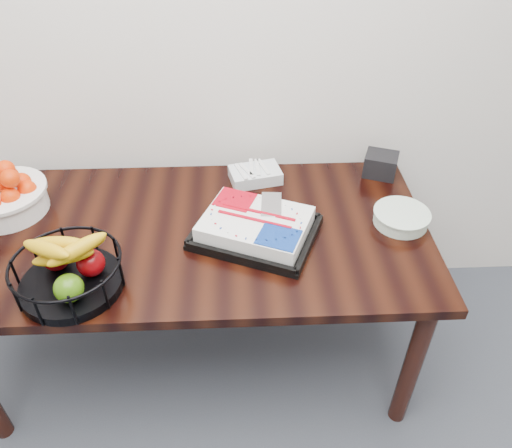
{
  "coord_description": "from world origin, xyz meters",
  "views": [
    {
      "loc": [
        0.17,
        0.52,
        1.97
      ],
      "look_at": [
        0.24,
        1.92,
        0.83
      ],
      "focal_mm": 35.0,
      "sensor_mm": 36.0,
      "label": 1
    }
  ],
  "objects_px": {
    "tangerine_bowl": "(2,192)",
    "plate_stack": "(401,218)",
    "cake_tray": "(256,227)",
    "napkin_box": "(381,164)",
    "fruit_basket": "(68,271)",
    "table": "(196,246)"
  },
  "relations": [
    {
      "from": "cake_tray",
      "to": "tangerine_bowl",
      "type": "relative_size",
      "value": 1.58
    },
    {
      "from": "napkin_box",
      "to": "table",
      "type": "bearing_deg",
      "value": -156.37
    },
    {
      "from": "plate_stack",
      "to": "napkin_box",
      "type": "distance_m",
      "value": 0.35
    },
    {
      "from": "table",
      "to": "fruit_basket",
      "type": "xyz_separation_m",
      "value": [
        -0.39,
        -0.29,
        0.17
      ]
    },
    {
      "from": "table",
      "to": "cake_tray",
      "type": "bearing_deg",
      "value": -10.95
    },
    {
      "from": "table",
      "to": "napkin_box",
      "type": "distance_m",
      "value": 0.88
    },
    {
      "from": "tangerine_bowl",
      "to": "napkin_box",
      "type": "height_order",
      "value": "tangerine_bowl"
    },
    {
      "from": "tangerine_bowl",
      "to": "fruit_basket",
      "type": "xyz_separation_m",
      "value": [
        0.36,
        -0.44,
        -0.01
      ]
    },
    {
      "from": "cake_tray",
      "to": "fruit_basket",
      "type": "distance_m",
      "value": 0.67
    },
    {
      "from": "fruit_basket",
      "to": "tangerine_bowl",
      "type": "bearing_deg",
      "value": 129.19
    },
    {
      "from": "cake_tray",
      "to": "plate_stack",
      "type": "bearing_deg",
      "value": 4.99
    },
    {
      "from": "tangerine_bowl",
      "to": "napkin_box",
      "type": "xyz_separation_m",
      "value": [
        1.55,
        0.2,
        -0.04
      ]
    },
    {
      "from": "fruit_basket",
      "to": "plate_stack",
      "type": "xyz_separation_m",
      "value": [
        1.19,
        0.29,
        -0.05
      ]
    },
    {
      "from": "napkin_box",
      "to": "plate_stack",
      "type": "bearing_deg",
      "value": -90.0
    },
    {
      "from": "cake_tray",
      "to": "plate_stack",
      "type": "distance_m",
      "value": 0.57
    },
    {
      "from": "cake_tray",
      "to": "fruit_basket",
      "type": "relative_size",
      "value": 1.49
    },
    {
      "from": "cake_tray",
      "to": "napkin_box",
      "type": "relative_size",
      "value": 3.89
    },
    {
      "from": "napkin_box",
      "to": "cake_tray",
      "type": "bearing_deg",
      "value": -145.0
    },
    {
      "from": "table",
      "to": "tangerine_bowl",
      "type": "bearing_deg",
      "value": 168.49
    },
    {
      "from": "cake_tray",
      "to": "napkin_box",
      "type": "xyz_separation_m",
      "value": [
        0.56,
        0.4,
        0.01
      ]
    },
    {
      "from": "tangerine_bowl",
      "to": "plate_stack",
      "type": "xyz_separation_m",
      "value": [
        1.55,
        -0.15,
        -0.07
      ]
    },
    {
      "from": "cake_tray",
      "to": "tangerine_bowl",
      "type": "xyz_separation_m",
      "value": [
        -0.98,
        0.2,
        0.05
      ]
    }
  ]
}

